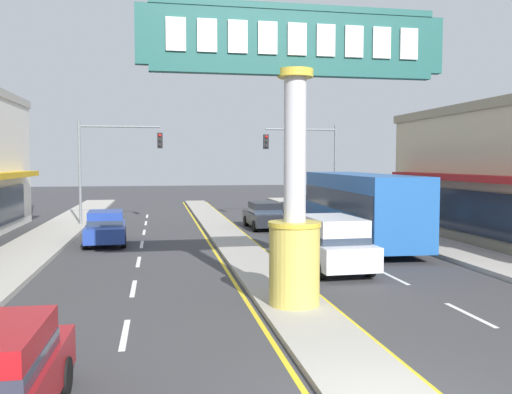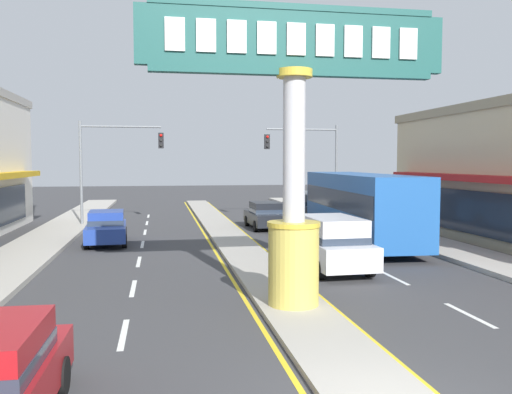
{
  "view_description": "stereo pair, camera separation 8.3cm",
  "coord_description": "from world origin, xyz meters",
  "views": [
    {
      "loc": [
        -3.45,
        -7.21,
        3.82
      ],
      "look_at": [
        -0.07,
        11.15,
        2.6
      ],
      "focal_mm": 37.62,
      "sensor_mm": 36.0,
      "label": 1
    },
    {
      "loc": [
        -3.37,
        -7.22,
        3.82
      ],
      "look_at": [
        -0.07,
        11.15,
        2.6
      ],
      "focal_mm": 37.62,
      "sensor_mm": 36.0,
      "label": 2
    }
  ],
  "objects": [
    {
      "name": "traffic_light_left_side",
      "position": [
        -6.14,
        25.32,
        4.25
      ],
      "size": [
        4.86,
        0.46,
        6.2
      ],
      "color": "slate",
      "rests_on": "ground"
    },
    {
      "name": "lane_markings",
      "position": [
        0.0,
        16.65,
        0.0
      ],
      "size": [
        8.55,
        52.0,
        0.01
      ],
      "color": "silver",
      "rests_on": "ground"
    },
    {
      "name": "bus_far_right_lane",
      "position": [
        5.86,
        16.65,
        1.87
      ],
      "size": [
        3.1,
        11.32,
        3.26
      ],
      "color": "#1E5199",
      "rests_on": "ground"
    },
    {
      "name": "sidewalk_right",
      "position": [
        8.82,
        16.0,
        0.09
      ],
      "size": [
        2.63,
        60.0,
        0.18
      ],
      "primitive_type": "cube",
      "color": "#ADA89E",
      "rests_on": "ground"
    },
    {
      "name": "sedan_near_left_lane",
      "position": [
        2.56,
        22.8,
        0.79
      ],
      "size": [
        1.9,
        4.33,
        1.53
      ],
      "color": "black",
      "rests_on": "ground"
    },
    {
      "name": "median_strip",
      "position": [
        0.0,
        18.0,
        0.07
      ],
      "size": [
        1.81,
        52.0,
        0.14
      ],
      "primitive_type": "cube",
      "color": "#A39E93",
      "rests_on": "ground"
    },
    {
      "name": "sidewalk_left",
      "position": [
        -8.82,
        16.0,
        0.09
      ],
      "size": [
        2.63,
        60.0,
        0.18
      ],
      "primitive_type": "cube",
      "color": "#ADA89E",
      "rests_on": "ground"
    },
    {
      "name": "suv_near_right_lane",
      "position": [
        5.86,
        26.2,
        0.98
      ],
      "size": [
        2.01,
        4.62,
        1.9
      ],
      "color": "#4C5156",
      "rests_on": "ground"
    },
    {
      "name": "district_sign",
      "position": [
        0.0,
        6.06,
        4.07
      ],
      "size": [
        7.89,
        1.37,
        7.61
      ],
      "color": "gold",
      "rests_on": "median_strip"
    },
    {
      "name": "sedan_mid_left_lane",
      "position": [
        -5.86,
        18.5,
        0.79
      ],
      "size": [
        2.02,
        4.39,
        1.53
      ],
      "color": "navy",
      "rests_on": "ground"
    },
    {
      "name": "traffic_light_right_side",
      "position": [
        6.14,
        26.06,
        4.25
      ],
      "size": [
        4.86,
        0.46,
        6.2
      ],
      "color": "slate",
      "rests_on": "ground"
    },
    {
      "name": "suv_far_left_oncoming",
      "position": [
        2.56,
        10.77,
        0.98
      ],
      "size": [
        2.06,
        4.65,
        1.9
      ],
      "color": "silver",
      "rests_on": "ground"
    }
  ]
}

